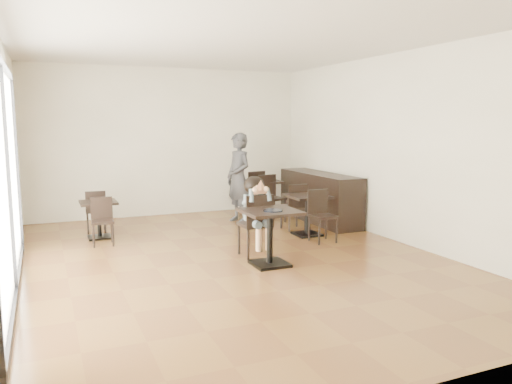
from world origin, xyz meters
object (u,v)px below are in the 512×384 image
cafe_table_left (99,220)px  chair_back_b (273,199)px  chair_mid_a (293,206)px  chair_mid_b (323,216)px  cafe_table_back (262,199)px  cafe_table_mid (307,215)px  adult_patron (238,178)px  child (255,217)px  chair_back_a (252,192)px  chair_left_b (103,222)px  chair_left_a (96,211)px  child_table (270,238)px  child_chair (255,225)px

cafe_table_left → chair_back_b: (3.43, 0.11, 0.15)m
chair_mid_a → chair_mid_b: same height
cafe_table_left → cafe_table_back: bearing=10.8°
cafe_table_mid → cafe_table_left: (-3.49, 1.25, -0.04)m
cafe_table_left → adult_patron: bearing=7.3°
chair_mid_a → chair_back_b: 0.81m
child → chair_back_a: 3.65m
chair_left_b → cafe_table_back: bearing=22.9°
chair_left_a → chair_left_b: same height
child_table → chair_back_b: size_ratio=0.84×
cafe_table_back → chair_mid_a: (0.06, -1.36, 0.04)m
adult_patron → chair_mid_a: adult_patron is taller
chair_left_a → chair_left_b: size_ratio=1.00×
child → cafe_table_mid: bearing=32.8°
chair_mid_b → cafe_table_left: bearing=152.3°
cafe_table_back → chair_mid_b: size_ratio=0.90×
chair_mid_a → chair_back_a: size_ratio=0.93×
child_table → cafe_table_left: (-2.06, 2.72, -0.08)m
chair_left_b → chair_back_a: 3.86m
adult_patron → chair_mid_a: size_ratio=2.06×
adult_patron → cafe_table_mid: bearing=12.5°
chair_mid_b → cafe_table_mid: bearing=89.6°
adult_patron → chair_back_b: bearing=57.7°
adult_patron → chair_left_b: bearing=-83.2°
child_chair → adult_patron: bearing=-105.8°
child → chair_left_b: child is taller
chair_back_a → chair_back_b: bearing=78.7°
cafe_table_left → child_table: bearing=-52.8°
chair_mid_b → chair_back_b: (-0.06, 1.91, 0.04)m
child_chair → child: size_ratio=0.79×
child_table → chair_mid_b: chair_mid_b is taller
chair_left_a → chair_mid_a: bearing=163.8°
child_chair → chair_left_b: 2.63m
cafe_table_mid → chair_mid_b: size_ratio=0.83×
child_chair → cafe_table_back: (1.37, 2.83, -0.09)m
cafe_table_mid → chair_back_b: size_ratio=0.77×
chair_mid_b → chair_back_a: 3.01m
child_table → chair_mid_b: 1.70m
chair_mid_b → adult_patron: bearing=107.8°
child_table → child_chair: bearing=90.0°
chair_mid_b → chair_left_a: 4.21m
cafe_table_left → chair_back_b: 3.44m
chair_mid_b → chair_left_b: (-3.49, 1.25, -0.05)m
adult_patron → chair_left_a: size_ratio=2.30×
child_table → chair_back_a: chair_back_a is taller
child_chair → chair_mid_b: (1.43, 0.37, -0.04)m
chair_mid_a → chair_back_a: chair_back_a is taller
chair_back_b → adult_patron: bearing=147.7°
child → child_table: bearing=-90.0°
chair_left_b → chair_back_b: 3.49m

